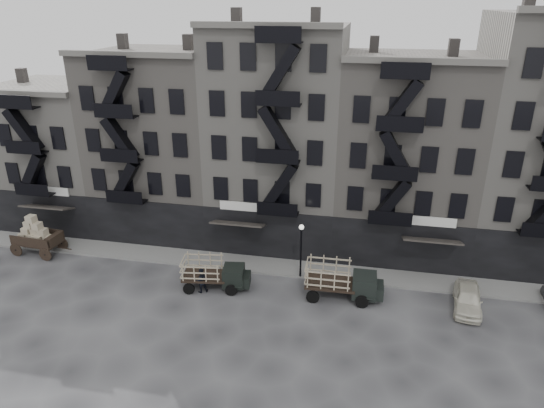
% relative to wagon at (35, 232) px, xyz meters
% --- Properties ---
extents(ground, '(140.00, 140.00, 0.00)m').
position_rel_wagon_xyz_m(ground, '(18.11, -2.29, -1.84)').
color(ground, '#38383A').
rests_on(ground, ground).
extents(sidewalk, '(55.00, 2.50, 0.15)m').
position_rel_wagon_xyz_m(sidewalk, '(18.11, 1.46, -1.77)').
color(sidewalk, slate).
rests_on(sidewalk, ground).
extents(building_west, '(10.00, 11.35, 13.20)m').
position_rel_wagon_xyz_m(building_west, '(-1.89, 7.54, 4.16)').
color(building_west, gray).
rests_on(building_west, ground).
extents(building_midwest, '(10.00, 11.35, 16.20)m').
position_rel_wagon_xyz_m(building_midwest, '(8.11, 7.54, 5.66)').
color(building_midwest, gray).
rests_on(building_midwest, ground).
extents(building_center, '(10.00, 11.35, 18.20)m').
position_rel_wagon_xyz_m(building_center, '(18.11, 7.54, 6.66)').
color(building_center, gray).
rests_on(building_center, ground).
extents(building_mideast, '(10.00, 11.35, 16.20)m').
position_rel_wagon_xyz_m(building_mideast, '(28.11, 7.54, 5.66)').
color(building_mideast, gray).
rests_on(building_mideast, ground).
extents(lamp_post, '(0.36, 0.36, 4.28)m').
position_rel_wagon_xyz_m(lamp_post, '(21.11, 0.31, 0.94)').
color(lamp_post, black).
rests_on(lamp_post, ground).
extents(wagon, '(3.97, 2.36, 3.23)m').
position_rel_wagon_xyz_m(wagon, '(0.00, 0.00, 0.00)').
color(wagon, black).
rests_on(wagon, ground).
extents(stake_truck_west, '(4.85, 2.45, 2.34)m').
position_rel_wagon_xyz_m(stake_truck_west, '(15.39, -2.16, -0.51)').
color(stake_truck_west, black).
rests_on(stake_truck_west, ground).
extents(stake_truck_east, '(5.22, 2.24, 2.59)m').
position_rel_wagon_xyz_m(stake_truck_east, '(24.16, -1.60, -0.36)').
color(stake_truck_east, black).
rests_on(stake_truck_east, ground).
extents(car_east, '(2.22, 4.43, 1.45)m').
position_rel_wagon_xyz_m(car_east, '(32.37, -1.24, -1.12)').
color(car_east, beige).
rests_on(car_east, ground).
extents(pedestrian_mid, '(1.11, 1.04, 1.81)m').
position_rel_wagon_xyz_m(pedestrian_mid, '(14.66, -2.83, -0.94)').
color(pedestrian_mid, black).
rests_on(pedestrian_mid, ground).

